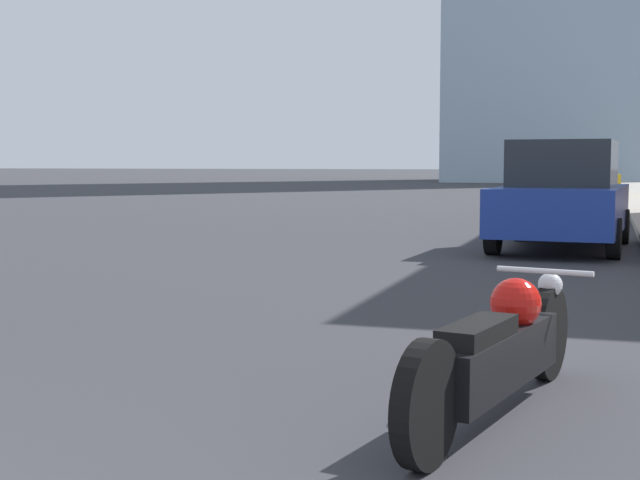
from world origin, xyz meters
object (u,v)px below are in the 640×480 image
at_px(parked_car_white, 580,184).
at_px(parked_car_green, 595,173).
at_px(motorcycle, 500,350).
at_px(parked_car_blue, 563,197).
at_px(parked_car_yellow, 593,177).

xyz_separation_m(parked_car_white, parked_car_green, (0.14, 22.42, 0.09)).
xyz_separation_m(motorcycle, parked_car_white, (-0.19, 21.71, 0.45)).
relative_size(parked_car_white, parked_car_green, 0.99).
height_order(motorcycle, parked_car_green, parked_car_green).
height_order(parked_car_blue, parked_car_yellow, parked_car_blue).
bearing_deg(parked_car_yellow, parked_car_blue, -93.94).
distance_m(parked_car_yellow, parked_car_green, 11.38).
xyz_separation_m(parked_car_blue, parked_car_yellow, (0.15, 22.64, -0.04)).
bearing_deg(parked_car_green, parked_car_white, -91.08).
bearing_deg(parked_car_blue, parked_car_white, 93.88).
distance_m(parked_car_white, parked_car_yellow, 11.04).
xyz_separation_m(motorcycle, parked_car_green, (-0.05, 44.13, 0.54)).
xyz_separation_m(parked_car_blue, parked_car_white, (-0.06, 11.60, -0.05)).
bearing_deg(parked_car_blue, motorcycle, -85.68).
height_order(parked_car_blue, parked_car_white, parked_car_blue).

